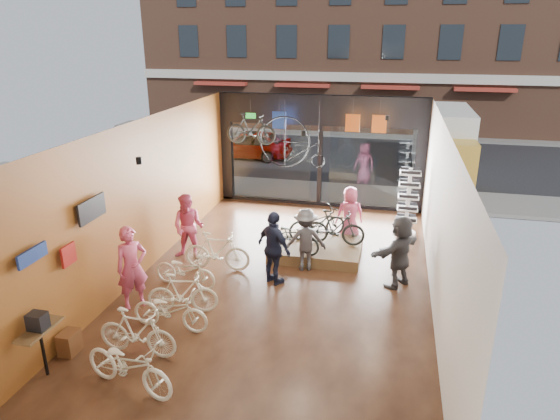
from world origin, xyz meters
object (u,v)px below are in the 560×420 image
(street_car, at_px, (249,144))
(floor_bike_1, at_px, (137,332))
(floor_bike_0, at_px, (129,365))
(hung_bike, at_px, (251,129))
(box_truck, at_px, (443,144))
(floor_bike_3, at_px, (182,293))
(display_platform, at_px, (316,249))
(floor_bike_2, at_px, (170,310))
(penny_farthing, at_px, (295,144))
(sunglasses_rack, at_px, (408,203))
(customer_2, at_px, (274,248))
(customer_3, at_px, (305,240))
(display_bike_right, at_px, (317,223))
(customer_4, at_px, (350,215))
(display_bike_mid, at_px, (335,228))
(customer_5, at_px, (400,251))
(customer_0, at_px, (132,267))
(customer_1, at_px, (188,227))
(floor_bike_5, at_px, (217,251))
(display_bike_left, at_px, (292,236))
(floor_bike_4, at_px, (185,270))

(street_car, height_order, floor_bike_1, street_car)
(floor_bike_0, xyz_separation_m, hung_bike, (-0.26, 8.47, 2.45))
(box_truck, relative_size, floor_bike_1, 4.25)
(floor_bike_3, height_order, display_platform, floor_bike_3)
(box_truck, xyz_separation_m, floor_bike_1, (-6.43, -14.35, -0.85))
(street_car, bearing_deg, display_platform, 25.59)
(box_truck, xyz_separation_m, floor_bike_2, (-6.19, -13.41, -0.90))
(street_car, height_order, penny_farthing, penny_farthing)
(box_truck, distance_m, display_platform, 10.02)
(sunglasses_rack, bearing_deg, hung_bike, 158.51)
(customer_2, height_order, customer_3, customer_2)
(box_truck, height_order, floor_bike_0, box_truck)
(box_truck, height_order, display_bike_right, box_truck)
(customer_3, height_order, penny_farthing, penny_farthing)
(customer_4, height_order, penny_farthing, penny_farthing)
(customer_2, xyz_separation_m, penny_farthing, (-0.36, 4.30, 1.59))
(display_bike_mid, distance_m, hung_bike, 4.29)
(floor_bike_3, distance_m, customer_2, 2.42)
(floor_bike_1, xyz_separation_m, sunglasses_rack, (4.94, 7.13, 0.56))
(floor_bike_3, xyz_separation_m, customer_5, (4.51, 2.29, 0.43))
(floor_bike_0, distance_m, display_bike_mid, 6.79)
(display_bike_mid, distance_m, penny_farthing, 3.30)
(floor_bike_0, xyz_separation_m, customer_3, (2.08, 5.15, 0.34))
(customer_0, relative_size, customer_1, 1.05)
(customer_4, relative_size, customer_5, 0.92)
(floor_bike_5, relative_size, customer_5, 0.95)
(floor_bike_5, height_order, penny_farthing, penny_farthing)
(floor_bike_3, height_order, customer_0, customer_0)
(customer_1, relative_size, hung_bike, 1.13)
(display_platform, distance_m, penny_farthing, 3.58)
(floor_bike_3, height_order, hung_bike, hung_bike)
(display_bike_left, relative_size, display_bike_right, 0.96)
(street_car, relative_size, penny_farthing, 2.02)
(floor_bike_0, height_order, customer_1, customer_1)
(display_bike_mid, distance_m, customer_5, 2.22)
(display_bike_mid, distance_m, customer_1, 3.91)
(floor_bike_0, height_order, floor_bike_5, floor_bike_5)
(display_bike_right, relative_size, customer_2, 0.92)
(floor_bike_0, xyz_separation_m, customer_5, (4.39, 4.80, 0.41))
(customer_4, bearing_deg, customer_3, 47.81)
(customer_1, bearing_deg, customer_3, 0.26)
(floor_bike_4, relative_size, display_bike_left, 0.99)
(customer_1, bearing_deg, floor_bike_1, -80.78)
(customer_4, relative_size, hung_bike, 1.04)
(hung_bike, bearing_deg, customer_0, 172.40)
(floor_bike_5, bearing_deg, customer_2, -107.35)
(display_bike_right, distance_m, sunglasses_rack, 2.87)
(floor_bike_2, xyz_separation_m, customer_4, (3.10, 5.35, 0.39))
(box_truck, height_order, floor_bike_1, box_truck)
(floor_bike_0, xyz_separation_m, floor_bike_4, (-0.54, 3.62, -0.06))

